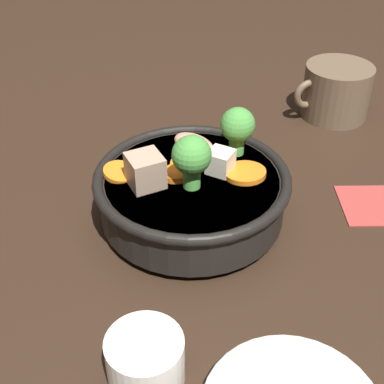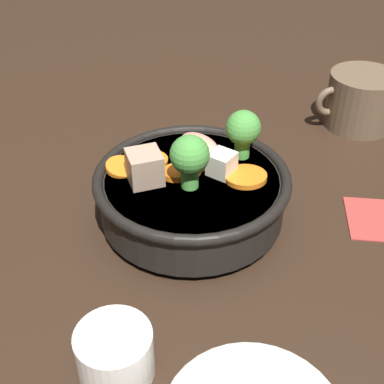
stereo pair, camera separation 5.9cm
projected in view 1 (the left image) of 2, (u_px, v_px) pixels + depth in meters
name	position (u px, v px, depth m)	size (l,w,h in m)	color
ground_plane	(192.00, 219.00, 0.61)	(3.00, 3.00, 0.00)	black
stirfry_bowl	(192.00, 189.00, 0.59)	(0.22, 0.22, 0.12)	black
tea_cup	(145.00, 360.00, 0.43)	(0.06, 0.06, 0.05)	white
dark_mug	(336.00, 91.00, 0.79)	(0.12, 0.10, 0.08)	brown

